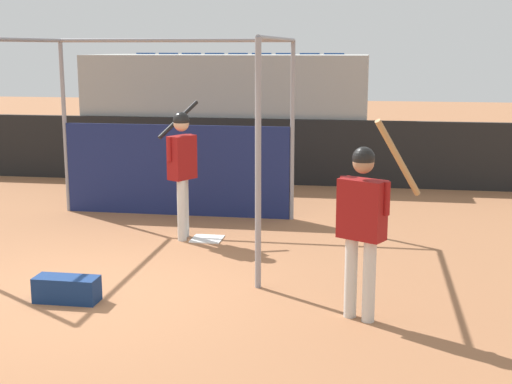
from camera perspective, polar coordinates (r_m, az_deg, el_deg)
ground_plane at (r=8.43m, az=-13.00°, el=-7.73°), size 60.00×60.00×0.00m
outfield_wall at (r=14.60m, az=-3.06°, el=3.34°), size 24.00×0.12×1.32m
bleacher_section at (r=15.75m, az=-2.10°, el=6.29°), size 5.95×2.40×2.60m
batting_cage at (r=11.19m, az=-7.18°, el=3.65°), size 3.89×3.46×2.87m
home_plate at (r=10.37m, az=-3.93°, el=-3.76°), size 0.44×0.44×0.02m
player_batter at (r=10.23m, az=-5.94°, el=2.37°), size 0.58×0.88×1.96m
player_waiting at (r=7.17m, az=8.54°, el=-1.94°), size 0.83×0.58×2.09m
equipment_bag at (r=8.12m, az=-14.90°, el=-7.53°), size 0.70×0.28×0.28m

